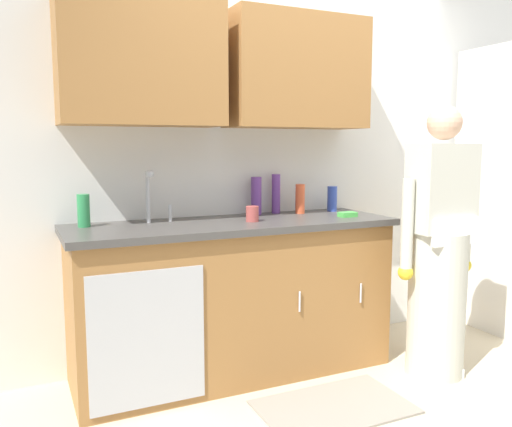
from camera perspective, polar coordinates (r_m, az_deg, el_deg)
ground_plane at (r=3.13m, az=12.82°, el=-19.21°), size 9.00×9.00×0.00m
kitchen_wall_with_uppers at (r=3.58m, az=1.86°, el=8.69°), size 4.80×0.44×2.70m
counter_cabinet at (r=3.27m, az=-2.45°, el=-9.37°), size 1.90×0.62×0.90m
countertop at (r=3.17m, az=-2.46°, el=-1.20°), size 1.96×0.66×0.04m
sink at (r=3.04m, az=-10.11°, el=-1.57°), size 0.50×0.36×0.35m
person_at_sink at (r=3.38m, az=18.99°, el=-5.00°), size 0.55×0.34×1.62m
floor_mat at (r=3.04m, az=8.36°, el=-19.84°), size 0.80×0.50×0.01m
bottle_cleaner_spray at (r=3.53m, az=4.76°, el=1.58°), size 0.06×0.06×0.19m
bottle_water_short at (r=3.46m, az=0.03°, el=1.91°), size 0.07×0.07×0.25m
bottle_water_tall at (r=3.53m, az=2.16°, el=2.13°), size 0.06×0.06×0.26m
bottle_dish_liquid at (r=3.09m, az=-18.02°, el=0.29°), size 0.07×0.07×0.18m
bottle_soap at (r=3.68m, az=8.17°, el=1.58°), size 0.07×0.07×0.17m
cup_by_sink at (r=3.15m, az=-0.40°, el=-0.04°), size 0.08×0.08×0.09m
sponge at (r=3.41m, az=9.79°, el=-0.10°), size 0.11×0.07×0.03m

